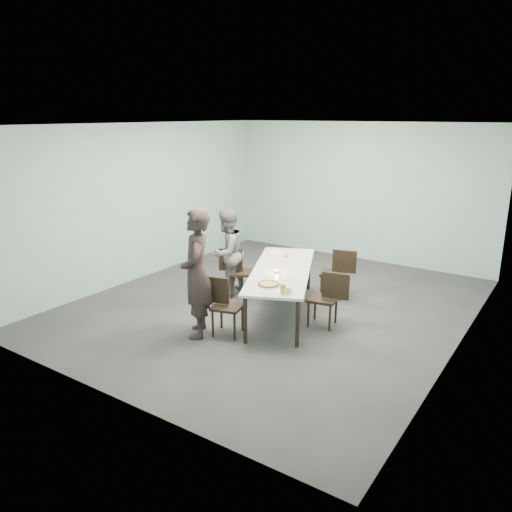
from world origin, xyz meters
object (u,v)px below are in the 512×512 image
Objects in this scene: tealight at (277,272)px; table at (282,272)px; chair_near_left at (222,302)px; pizza at (269,284)px; amber_tumbler at (286,255)px; diner_far at (227,253)px; water_tumbler at (289,290)px; diner_near at (197,273)px; chair_far_left at (237,269)px; chair_far_right at (338,270)px; side_plate at (285,278)px; beer_glass at (283,289)px; chair_near_right at (328,295)px.

table is at bearing 100.77° from tealight.
chair_near_left is (-0.31, -1.17, -0.19)m from table.
amber_tumbler is (-0.54, 1.39, 0.02)m from pizza.
diner_far is 2.22m from water_tumbler.
amber_tumbler is at bearing 135.11° from diner_near.
chair_far_right is at bearing -0.85° from chair_far_left.
amber_tumbler is at bearing 23.50° from chair_far_right.
water_tumbler is (1.92, -1.11, 0.01)m from diner_far.
side_plate is at bearing 69.50° from chair_far_right.
beer_glass is (0.17, -2.17, 0.32)m from chair_far_right.
beer_glass is (1.20, 0.41, -0.12)m from diner_near.
water_tumbler is (0.41, -0.12, 0.03)m from pizza.
amber_tumbler is at bearing -40.08° from chair_near_right.
side_plate is at bearing -57.33° from chair_far_left.
diner_near is (-0.59, -1.40, 0.26)m from table.
diner_near is 1.35m from side_plate.
table is at bearing -45.25° from chair_far_left.
diner_far is at bearing 164.07° from chair_far_left.
amber_tumbler reaches higher than pizza.
water_tumbler is at bearing 81.23° from chair_far_right.
chair_far_left is at bearing 142.03° from pizza.
tealight is (-0.83, -0.14, 0.27)m from chair_near_right.
beer_glass is at bearing -53.43° from tealight.
water_tumbler is 1.79m from amber_tumbler.
chair_far_left is (-1.07, 0.25, -0.19)m from table.
table is 8.06× the size of pizza.
water_tumbler is at bearing 60.40° from beer_glass.
diner_far is at bearing 146.90° from pizza.
diner_near reaches higher than beer_glass.
chair_near_left and chair_near_right have the same top height.
chair_near_right reaches higher than amber_tumbler.
beer_glass is (1.69, -1.24, 0.32)m from chair_far_left.
chair_near_left is at bearing -104.64° from table.
diner_far is at bearing -157.29° from amber_tumbler.
diner_far is 17.39× the size of water_tumbler.
chair_far_right is at bearing 95.78° from water_tumbler.
table is 0.89m from chair_near_right.
chair_far_left is 4.83× the size of side_plate.
beer_glass is 1.88× the size of amber_tumbler.
pizza is at bearing 69.73° from chair_far_right.
chair_near_left and chair_far_left have the same top height.
side_plate is at bearing -53.52° from table.
chair_near_left is 1.61m from chair_near_right.
table is 48.92× the size of tealight.
diner_far is 19.56× the size of amber_tumbler.
chair_far_left is at bearing 154.86° from side_plate.
chair_far_right is 1.48m from tealight.
diner_far reaches higher than tealight.
diner_near reaches higher than table.
beer_glass reaches higher than amber_tumbler.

